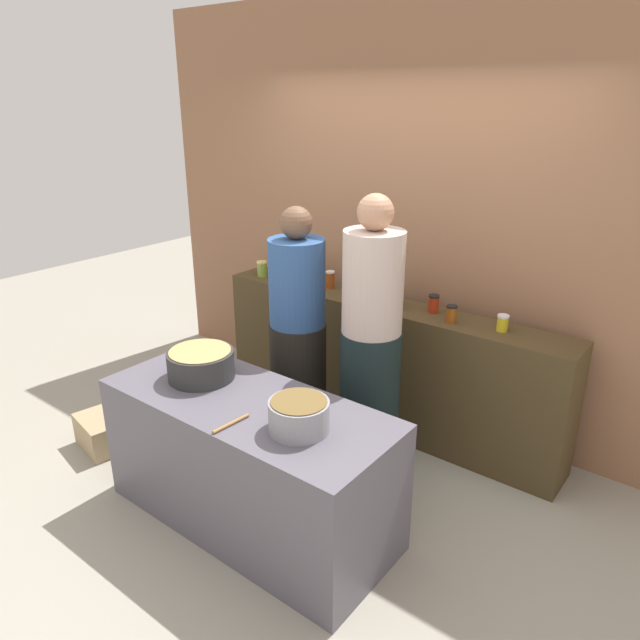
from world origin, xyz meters
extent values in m
plane|color=gray|center=(0.00, 0.00, 0.00)|extent=(12.00, 12.00, 0.00)
cube|color=#956648|center=(0.00, 1.45, 1.50)|extent=(4.80, 0.12, 3.00)
cube|color=#44351E|center=(0.00, 1.10, 0.47)|extent=(2.70, 0.36, 0.95)
cube|color=#56525E|center=(0.00, -0.30, 0.39)|extent=(1.70, 0.70, 0.78)
cylinder|color=olive|center=(-1.14, 1.05, 1.00)|extent=(0.08, 0.08, 0.11)
cylinder|color=#D6C666|center=(-1.14, 1.05, 1.07)|extent=(0.08, 0.08, 0.01)
cylinder|color=olive|center=(-0.81, 1.16, 1.00)|extent=(0.07, 0.07, 0.11)
cylinder|color=silver|center=(-0.81, 1.16, 1.07)|extent=(0.08, 0.08, 0.01)
cylinder|color=#2B5E33|center=(-0.69, 1.06, 1.00)|extent=(0.07, 0.07, 0.11)
cylinder|color=black|center=(-0.69, 1.06, 1.07)|extent=(0.07, 0.07, 0.01)
cylinder|color=#923C14|center=(-0.52, 1.14, 1.01)|extent=(0.07, 0.07, 0.12)
cylinder|color=silver|center=(-0.52, 1.14, 1.07)|extent=(0.07, 0.07, 0.01)
cylinder|color=#4E104C|center=(-0.07, 1.14, 1.00)|extent=(0.06, 0.06, 0.10)
cylinder|color=#D6C666|center=(-0.07, 1.14, 1.06)|extent=(0.07, 0.07, 0.02)
cylinder|color=olive|center=(0.10, 1.07, 1.01)|extent=(0.07, 0.07, 0.13)
cylinder|color=black|center=(0.10, 1.07, 1.08)|extent=(0.08, 0.08, 0.01)
cylinder|color=#AA2A11|center=(0.35, 1.14, 1.00)|extent=(0.07, 0.07, 0.11)
cylinder|color=black|center=(0.35, 1.14, 1.06)|extent=(0.07, 0.07, 0.02)
cylinder|color=#924512|center=(0.53, 1.04, 1.00)|extent=(0.07, 0.07, 0.10)
cylinder|color=black|center=(0.53, 1.04, 1.06)|extent=(0.07, 0.07, 0.01)
cylinder|color=gold|center=(0.85, 1.11, 0.99)|extent=(0.07, 0.07, 0.09)
cylinder|color=silver|center=(0.85, 1.11, 1.05)|extent=(0.07, 0.07, 0.01)
cylinder|color=#2D2D2D|center=(-0.40, -0.26, 0.86)|extent=(0.39, 0.39, 0.17)
cylinder|color=tan|center=(-0.40, -0.26, 0.95)|extent=(0.35, 0.35, 0.00)
cylinder|color=gray|center=(0.41, -0.35, 0.86)|extent=(0.30, 0.30, 0.16)
cylinder|color=brown|center=(0.41, -0.35, 0.94)|extent=(0.28, 0.28, 0.00)
cylinder|color=#9E703D|center=(0.12, -0.52, 0.79)|extent=(0.03, 0.23, 0.02)
cylinder|color=black|center=(-0.28, 0.47, 0.46)|extent=(0.38, 0.38, 0.92)
cylinder|color=#2E518A|center=(-0.28, 0.47, 1.20)|extent=(0.36, 0.36, 0.56)
sphere|color=brown|center=(-0.28, 0.47, 1.59)|extent=(0.20, 0.20, 0.20)
cylinder|color=black|center=(0.28, 0.49, 0.50)|extent=(0.38, 0.38, 1.00)
cylinder|color=#C5AEA2|center=(0.28, 0.49, 1.30)|extent=(0.36, 0.36, 0.61)
sphere|color=tan|center=(0.28, 0.49, 1.71)|extent=(0.21, 0.21, 0.21)
cube|color=tan|center=(-1.35, -0.38, 0.11)|extent=(0.43, 0.37, 0.23)
camera|label=1|loc=(2.02, -2.25, 2.32)|focal=32.76mm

